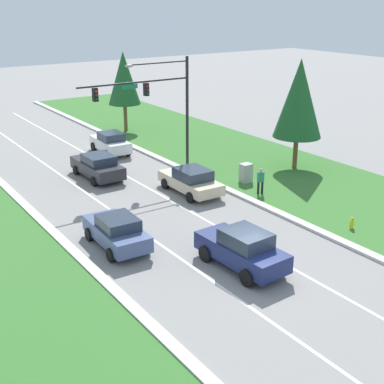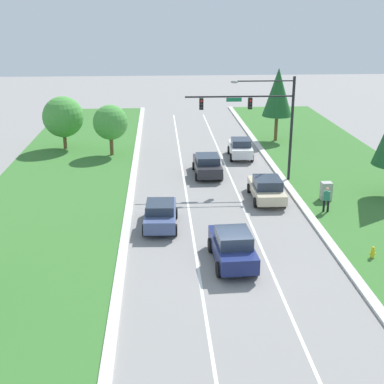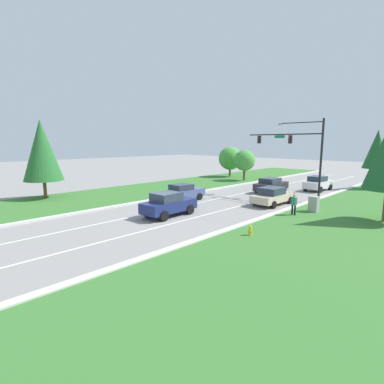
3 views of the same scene
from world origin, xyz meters
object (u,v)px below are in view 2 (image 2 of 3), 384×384
Objects in this scene: navy_sedan at (233,247)px; oak_far_left_tree at (63,117)px; slate_blue_sedan at (160,214)px; utility_cabinet at (326,192)px; pedestrian at (327,199)px; oak_near_left_tree at (110,122)px; white_sedan at (240,148)px; charcoal_sedan at (207,165)px; fire_hydrant at (373,253)px; conifer_far_right_tree at (278,92)px; traffic_signal_mast at (261,113)px; champagne_sedan at (267,188)px.

oak_far_left_tree is at bearing 114.27° from navy_sedan.
slate_blue_sedan is 3.32× the size of utility_cabinet.
oak_near_left_tree reaches higher than pedestrian.
oak_near_left_tree reaches higher than navy_sedan.
oak_near_left_tree is (-11.16, 1.37, 2.09)m from white_sedan.
navy_sedan reaches higher than charcoal_sedan.
utility_cabinet is 8.80m from fire_hydrant.
charcoal_sedan is 0.67× the size of conifer_far_right_tree.
fire_hydrant is 0.16× the size of oak_near_left_tree.
pedestrian is 25.77m from oak_far_left_tree.
conifer_far_right_tree is (0.41, 25.80, 4.38)m from fire_hydrant.
oak_far_left_tree reaches higher than white_sedan.
pedestrian is (3.05, -6.79, -4.23)m from traffic_signal_mast.
oak_far_left_tree is (-19.04, 17.24, 2.07)m from pedestrian.
fire_hydrant is at bearing -67.09° from champagne_sedan.
pedestrian is at bearing 93.84° from fire_hydrant.
white_sedan reaches higher than pedestrian.
fire_hydrant is at bearing -50.77° from oak_far_left_tree.
navy_sedan is at bearing -52.03° from slate_blue_sedan.
charcoal_sedan is at bearing -35.36° from oak_far_left_tree.
slate_blue_sedan is 0.90× the size of oak_far_left_tree.
navy_sedan is 15.18m from charcoal_sedan.
traffic_signal_mast is 11.25× the size of fire_hydrant.
champagne_sedan is (3.58, 9.30, -0.12)m from navy_sedan.
pedestrian is 6.67m from fire_hydrant.
white_sedan is 6.10× the size of fire_hydrant.
conifer_far_right_tree is 1.44× the size of oak_far_left_tree.
slate_blue_sedan is 0.93× the size of charcoal_sedan.
pedestrian is (-0.65, -2.16, 0.28)m from utility_cabinet.
white_sedan is 0.61× the size of conifer_far_right_tree.
white_sedan is 3.26× the size of utility_cabinet.
slate_blue_sedan is 10.81m from charcoal_sedan.
utility_cabinet is 2.28m from pedestrian.
conifer_far_right_tree reaches higher than pedestrian.
navy_sedan reaches higher than white_sedan.
charcoal_sedan is at bearing 139.37° from utility_cabinet.
white_sedan is at bearing 91.94° from champagne_sedan.
navy_sedan is at bearing -105.80° from traffic_signal_mast.
white_sedan is 16.20m from oak_far_left_tree.
oak_near_left_tree is (-7.75, 21.42, 2.03)m from navy_sedan.
oak_near_left_tree is at bearing 175.70° from white_sedan.
utility_cabinet is 1.87× the size of fire_hydrant.
fire_hydrant is 0.14× the size of oak_far_left_tree.
conifer_far_right_tree is at bearing 63.82° from slate_blue_sedan.
slate_blue_sedan is 12.00m from fire_hydrant.
traffic_signal_mast is 5.97m from charcoal_sedan.
fire_hydrant is (3.90, -20.02, -0.52)m from white_sedan.
charcoal_sedan is at bearing -125.60° from conifer_far_right_tree.
champagne_sedan is 16.72m from oak_near_left_tree.
white_sedan is at bearing -7.00° from oak_near_left_tree.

